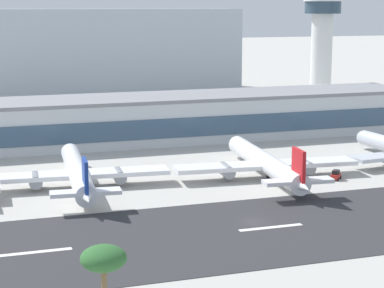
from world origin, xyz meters
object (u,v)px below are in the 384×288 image
object	(u,v)px
control_tower	(322,47)
service_baggage_tug_1	(336,175)
distant_hotel_block	(85,51)
airliner_red_tail_gate_2	(268,164)
palm_tree_3	(104,262)
airliner_navy_tail_gate_1	(78,174)
terminal_building	(130,120)

from	to	relation	value
control_tower	service_baggage_tug_1	bearing A→B (deg)	-116.14
distant_hotel_block	airliner_red_tail_gate_2	xyz separation A→B (m)	(10.70, -173.00, -15.21)
service_baggage_tug_1	palm_tree_3	bearing A→B (deg)	-178.88
airliner_red_tail_gate_2	palm_tree_3	world-z (taller)	palm_tree_3
service_baggage_tug_1	airliner_navy_tail_gate_1	bearing A→B (deg)	125.10
distant_hotel_block	service_baggage_tug_1	xyz separation A→B (m)	(24.85, -178.66, -17.47)
palm_tree_3	airliner_red_tail_gate_2	bearing A→B (deg)	54.70
terminal_building	control_tower	bearing A→B (deg)	21.21
distant_hotel_block	palm_tree_3	world-z (taller)	distant_hotel_block
airliner_navy_tail_gate_1	palm_tree_3	world-z (taller)	palm_tree_3
terminal_building	airliner_red_tail_gate_2	bearing A→B (deg)	-70.19
airliner_navy_tail_gate_1	airliner_red_tail_gate_2	size ratio (longest dim) A/B	0.98
distant_hotel_block	palm_tree_3	xyz separation A→B (m)	(-41.22, -246.32, -6.38)
control_tower	distant_hotel_block	xyz separation A→B (m)	(-68.11, 90.50, -5.69)
control_tower	airliner_navy_tail_gate_1	bearing A→B (deg)	-141.93
airliner_red_tail_gate_2	service_baggage_tug_1	distance (m)	15.41
control_tower	service_baggage_tug_1	size ratio (longest dim) A/B	12.07
airliner_navy_tail_gate_1	palm_tree_3	xyz separation A→B (m)	(-9.86, -77.92, 8.90)
control_tower	distant_hotel_block	size ratio (longest dim) A/B	0.29
distant_hotel_block	service_baggage_tug_1	size ratio (longest dim) A/B	41.19
palm_tree_3	terminal_building	bearing A→B (deg)	75.39
distant_hotel_block	airliner_red_tail_gate_2	bearing A→B (deg)	-86.46
distant_hotel_block	airliner_navy_tail_gate_1	size ratio (longest dim) A/B	2.88
airliner_red_tail_gate_2	airliner_navy_tail_gate_1	bearing A→B (deg)	88.65
control_tower	airliner_red_tail_gate_2	size ratio (longest dim) A/B	0.83
airliner_navy_tail_gate_1	airliner_red_tail_gate_2	xyz separation A→B (m)	(42.06, -4.60, 0.07)
distant_hotel_block	service_baggage_tug_1	world-z (taller)	distant_hotel_block
terminal_building	palm_tree_3	size ratio (longest dim) A/B	12.45
terminal_building	airliner_navy_tail_gate_1	distance (m)	53.55
service_baggage_tug_1	distant_hotel_block	bearing A→B (deg)	53.36
palm_tree_3	service_baggage_tug_1	bearing A→B (deg)	45.68
airliner_navy_tail_gate_1	service_baggage_tug_1	size ratio (longest dim) A/B	14.30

